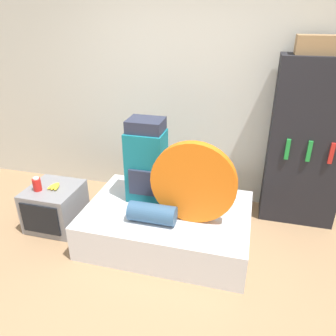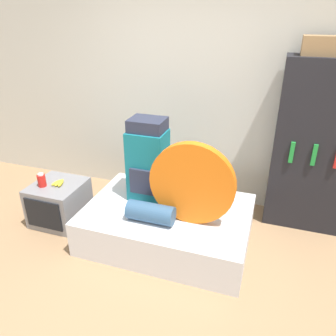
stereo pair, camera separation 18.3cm
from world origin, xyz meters
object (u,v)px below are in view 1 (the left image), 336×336
Objects in this scene: canister at (37,184)px; bookshelf at (307,145)px; tent_bag at (193,183)px; television at (55,206)px; backpack at (146,161)px; cardboard_box at (318,45)px; sleeping_roll at (152,213)px.

bookshelf is (2.67, 0.91, 0.36)m from canister.
television is at bearing 177.68° from tent_bag.
backpack is at bearing 12.89° from television.
backpack reaches higher than television.
backpack is at bearing 151.81° from tent_bag.
cardboard_box is at bearing 19.43° from canister.
sleeping_roll is 1.78m from bookshelf.
tent_bag is at bearing -136.58° from cardboard_box.
canister reaches higher than television.
cardboard_box is (2.59, 0.91, 1.34)m from canister.
backpack reaches higher than sleeping_roll.
backpack is 0.61m from tent_bag.
television is 2.77m from bookshelf.
canister is (-1.10, -0.30, -0.26)m from backpack.
sleeping_roll is 2.18m from cardboard_box.
backpack reaches higher than canister.
cardboard_box is (1.49, 0.61, 1.09)m from backpack.
canister is at bearing -164.75° from backpack.
cardboard_box is (-0.08, 0.00, 0.98)m from bookshelf.
backpack is 0.56m from sleeping_roll.
television is 3.09m from cardboard_box.
backpack is 1.94m from cardboard_box.
sleeping_roll is 3.00× the size of canister.
bookshelf reaches higher than sleeping_roll.
backpack reaches higher than tent_bag.
television is 0.31× the size of bookshelf.
backpack is at bearing -158.68° from bookshelf.
canister reaches higher than sleeping_roll.
canister is at bearing -161.13° from bookshelf.
bookshelf is at bearing 36.60° from sleeping_roll.
cardboard_box reaches higher than sleeping_roll.
television is (-1.17, 0.19, -0.23)m from sleeping_roll.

